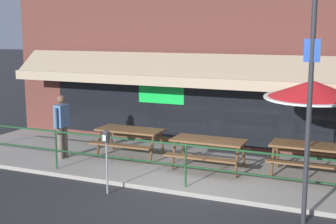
{
  "coord_description": "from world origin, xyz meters",
  "views": [
    {
      "loc": [
        3.58,
        -8.9,
        3.51
      ],
      "look_at": [
        -0.99,
        1.6,
        1.5
      ],
      "focal_mm": 50.0,
      "sensor_mm": 36.0,
      "label": 1
    }
  ],
  "objects": [
    {
      "name": "patio_deck",
      "position": [
        0.0,
        2.0,
        0.05
      ],
      "size": [
        15.0,
        4.0,
        0.1
      ],
      "primitive_type": "cube",
      "color": "#9E998E",
      "rests_on": "ground"
    },
    {
      "name": "ground_plane",
      "position": [
        0.0,
        0.0,
        0.0
      ],
      "size": [
        120.0,
        120.0,
        0.0
      ],
      "primitive_type": "plane",
      "color": "#2D2D30"
    },
    {
      "name": "restaurant_building",
      "position": [
        0.0,
        4.22,
        3.8
      ],
      "size": [
        15.0,
        1.6,
        7.67
      ],
      "color": "brown",
      "rests_on": "ground"
    },
    {
      "name": "picnic_table_centre",
      "position": [
        0.04,
        1.75,
        0.71
      ],
      "size": [
        1.8,
        1.42,
        0.76
      ],
      "color": "brown",
      "rests_on": "patio_deck"
    },
    {
      "name": "pedestrian_walking",
      "position": [
        -3.91,
        1.2,
        1.06
      ],
      "size": [
        0.25,
        0.62,
        1.71
      ],
      "color": "#665B4C",
      "rests_on": "patio_deck"
    },
    {
      "name": "picnic_table_right",
      "position": [
        2.39,
        2.19,
        0.71
      ],
      "size": [
        1.8,
        1.42,
        0.76
      ],
      "color": "brown",
      "rests_on": "patio_deck"
    },
    {
      "name": "parking_meter_near",
      "position": [
        -1.5,
        -0.53,
        1.15
      ],
      "size": [
        0.15,
        0.16,
        1.42
      ],
      "color": "gray",
      "rests_on": "ground"
    },
    {
      "name": "patio_umbrella_right",
      "position": [
        2.39,
        1.98,
        2.18
      ],
      "size": [
        2.14,
        2.14,
        2.38
      ],
      "color": "#B7B2A8",
      "rests_on": "patio_deck"
    },
    {
      "name": "patio_railing",
      "position": [
        0.0,
        0.3,
        0.8
      ],
      "size": [
        13.84,
        0.04,
        0.97
      ],
      "color": "#194723",
      "rests_on": "patio_deck"
    },
    {
      "name": "street_sign_pole",
      "position": [
        2.62,
        -0.45,
        2.25
      ],
      "size": [
        0.28,
        0.09,
        4.39
      ],
      "color": "#2D2D33",
      "rests_on": "ground"
    },
    {
      "name": "picnic_table_left",
      "position": [
        -2.31,
        2.07,
        0.71
      ],
      "size": [
        1.8,
        1.42,
        0.76
      ],
      "color": "brown",
      "rests_on": "patio_deck"
    }
  ]
}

